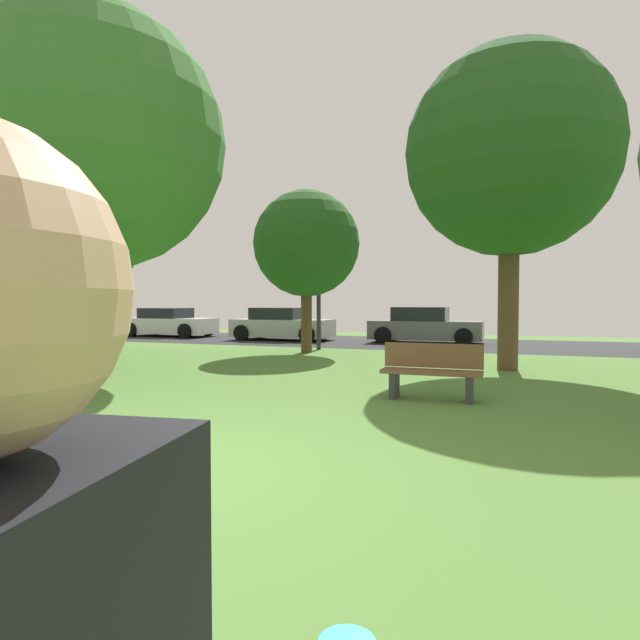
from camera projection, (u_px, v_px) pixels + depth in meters
ground_plane at (147, 472)px, 4.88m from camera, size 44.00×44.00×0.00m
road_strip at (421, 343)px, 19.91m from camera, size 44.00×6.40×0.01m
oak_tree_right at (56, 226)px, 15.86m from camera, size 5.02×5.02×6.38m
maple_tree_near at (306, 244)px, 16.19m from camera, size 3.28×3.28×5.02m
maple_tree_far at (94, 141)px, 10.75m from camera, size 5.32×5.32×7.56m
birch_tree_lone at (510, 153)px, 11.97m from camera, size 4.75×4.75×7.38m
person_catcher at (0, 346)px, 7.07m from camera, size 0.38×0.33×1.76m
parked_car_white at (169, 323)px, 23.86m from camera, size 4.08×2.04×1.29m
parked_car_silver at (282, 325)px, 21.54m from camera, size 4.07×1.97×1.33m
parked_car_grey at (425, 327)px, 20.01m from camera, size 4.19×1.99×1.38m
park_bench at (432, 371)px, 8.49m from camera, size 1.60×0.45×0.90m
street_lamp_post at (319, 281)px, 17.20m from camera, size 0.14×0.14×4.50m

